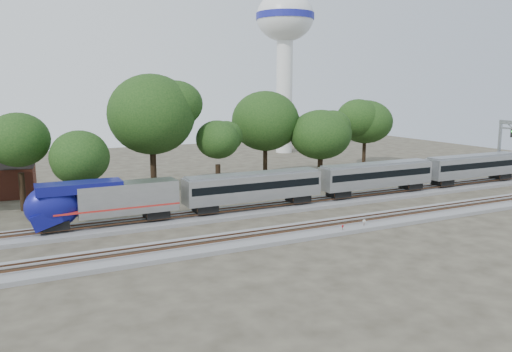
{
  "coord_description": "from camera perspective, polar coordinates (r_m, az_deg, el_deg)",
  "views": [
    {
      "loc": [
        -25.75,
        -45.17,
        14.21
      ],
      "look_at": [
        -1.04,
        5.0,
        4.48
      ],
      "focal_mm": 35.0,
      "sensor_mm": 36.0,
      "label": 1
    }
  ],
  "objects": [
    {
      "name": "tree_3",
      "position": [
        67.42,
        -11.86,
        6.9
      ],
      "size": [
        11.15,
        11.15,
        15.71
      ],
      "color": "black",
      "rests_on": "ground"
    },
    {
      "name": "water_tower",
      "position": [
        114.12,
        3.32,
        15.85
      ],
      "size": [
        12.74,
        12.74,
        35.26
      ],
      "color": "silver",
      "rests_on": "ground"
    },
    {
      "name": "tree_6",
      "position": [
        76.0,
        7.42,
        4.7
      ],
      "size": [
        7.6,
        7.6,
        10.72
      ],
      "color": "black",
      "rests_on": "ground"
    },
    {
      "name": "tree_7",
      "position": [
        92.58,
        12.36,
        6.06
      ],
      "size": [
        8.58,
        8.58,
        12.09
      ],
      "color": "black",
      "rests_on": "ground"
    },
    {
      "name": "tree_1",
      "position": [
        64.24,
        -25.53,
        3.73
      ],
      "size": [
        8.57,
        8.57,
        12.08
      ],
      "color": "black",
      "rests_on": "ground"
    },
    {
      "name": "switch_stand_red",
      "position": [
        50.62,
        9.87,
        -5.88
      ],
      "size": [
        0.29,
        0.12,
        0.93
      ],
      "rotation": [
        0.0,
        0.0,
        0.33
      ],
      "color": "#512D19",
      "rests_on": "ground"
    },
    {
      "name": "track_near",
      "position": [
        50.53,
        5.61,
        -6.26
      ],
      "size": [
        160.0,
        5.0,
        0.73
      ],
      "color": "slate",
      "rests_on": "ground"
    },
    {
      "name": "tree_2",
      "position": [
        60.12,
        -19.5,
        2.03
      ],
      "size": [
        6.73,
        6.73,
        9.49
      ],
      "color": "black",
      "rests_on": "ground"
    },
    {
      "name": "switch_lever",
      "position": [
        52.63,
        11.66,
        -5.83
      ],
      "size": [
        0.53,
        0.35,
        0.3
      ],
      "primitive_type": "cube",
      "rotation": [
        0.0,
        0.0,
        0.1
      ],
      "color": "#512D19",
      "rests_on": "ground"
    },
    {
      "name": "tree_5",
      "position": [
        76.32,
        1.07,
        6.29
      ],
      "size": [
        9.61,
        9.61,
        13.55
      ],
      "color": "black",
      "rests_on": "ground"
    },
    {
      "name": "ground",
      "position": [
        53.9,
        3.36,
        -5.43
      ],
      "size": [
        160.0,
        160.0,
        0.0
      ],
      "primitive_type": "plane",
      "color": "#383328",
      "rests_on": "ground"
    },
    {
      "name": "tree_4",
      "position": [
        68.31,
        -4.42,
        4.15
      ],
      "size": [
        7.58,
        7.58,
        10.69
      ],
      "color": "black",
      "rests_on": "ground"
    },
    {
      "name": "switch_stand_white",
      "position": [
        52.66,
        12.24,
        -5.27
      ],
      "size": [
        0.32,
        0.1,
        1.03
      ],
      "rotation": [
        0.0,
        0.0,
        -0.22
      ],
      "color": "#512D19",
      "rests_on": "ground"
    },
    {
      "name": "train",
      "position": [
        80.51,
        23.62,
        1.11
      ],
      "size": [
        123.08,
        2.99,
        4.41
      ],
      "color": "#BABCC1",
      "rests_on": "ground"
    },
    {
      "name": "track_far",
      "position": [
        58.97,
        0.48,
        -3.86
      ],
      "size": [
        160.0,
        5.0,
        0.73
      ],
      "color": "slate",
      "rests_on": "ground"
    }
  ]
}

